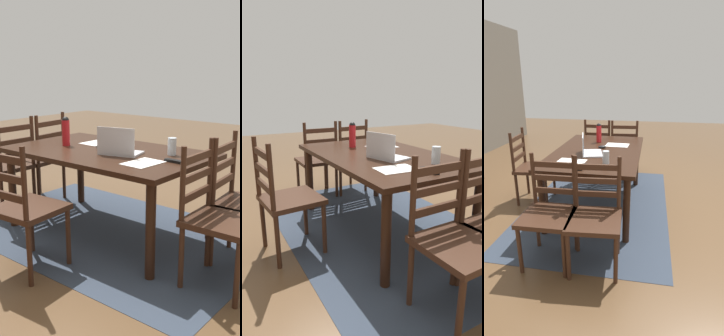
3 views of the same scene
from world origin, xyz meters
The scene contains 15 objects.
ground_plane centered at (0.00, 0.00, 0.00)m, with size 14.00×14.00×0.00m, color brown.
area_rug centered at (0.00, 0.00, 0.00)m, with size 2.61×1.74×0.01m, color #333D4C.
dining_table centered at (0.00, 0.00, 0.65)m, with size 1.68×1.02×0.73m.
chair_left_near centered at (-1.13, -0.20, 0.46)m, with size 0.47×0.47×0.95m.
chair_far_head centered at (0.00, 0.88, 0.46)m, with size 0.48×0.48×0.95m.
chair_right_far centered at (1.13, 0.21, 0.46)m, with size 0.45×0.45×0.95m.
chair_left_far centered at (-1.13, 0.21, 0.46)m, with size 0.45×0.45×0.95m.
chair_right_near centered at (1.13, -0.21, 0.46)m, with size 0.48×0.48×0.95m.
laptop centered at (-0.19, 0.08, 0.79)m, with size 0.36×0.29×0.23m.
water_bottle centered at (0.42, 0.07, 0.87)m, with size 0.07×0.07×0.26m.
drinking_glass centered at (-0.52, -0.19, 0.80)m, with size 0.07×0.07×0.14m, color silver.
computer_mouse centered at (0.11, -0.03, 0.75)m, with size 0.06×0.10×0.03m, color black.
tv_remote centered at (-0.68, 0.02, 0.74)m, with size 0.04×0.17×0.02m, color black.
paper_stack_left centered at (0.29, -0.20, 0.74)m, with size 0.21×0.30×0.00m, color white.
paper_stack_right centered at (-0.51, 0.18, 0.74)m, with size 0.21×0.30×0.00m, color white.
Camera 3 is at (-3.07, -0.63, 1.58)m, focal length 28.47 mm.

